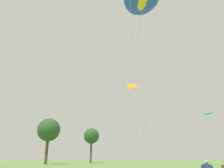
{
  "coord_description": "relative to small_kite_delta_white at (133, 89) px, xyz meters",
  "views": [
    {
      "loc": [
        -9.33,
        -3.97,
        1.46
      ],
      "look_at": [
        -1.34,
        11.93,
        7.75
      ],
      "focal_mm": 33.51,
      "sensor_mm": 36.0,
      "label": 1
    }
  ],
  "objects": [
    {
      "name": "tree_oak_left",
      "position": [
        14.69,
        47.06,
        0.78
      ],
      "size": [
        4.65,
        4.65,
        10.07
      ],
      "color": "#513823",
      "rests_on": "ground"
    },
    {
      "name": "small_kite_delta_white",
      "position": [
        0.0,
        0.0,
        0.0
      ],
      "size": [
        1.09,
        4.1,
        7.54
      ],
      "rotation": [
        0.0,
        0.0,
        -1.43
      ],
      "color": "orange",
      "rests_on": "ground"
    },
    {
      "name": "small_kite_bird_shape",
      "position": [
        12.13,
        2.67,
        -0.46
      ],
      "size": [
        1.22,
        1.81,
        6.67
      ],
      "rotation": [
        0.0,
        0.0,
        -1.47
      ],
      "color": "green",
      "rests_on": "ground"
    },
    {
      "name": "tree_pine_center",
      "position": [
        0.48,
        39.46,
        0.99
      ],
      "size": [
        5.51,
        5.51,
        10.69
      ],
      "color": "#513823",
      "rests_on": "ground"
    }
  ]
}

